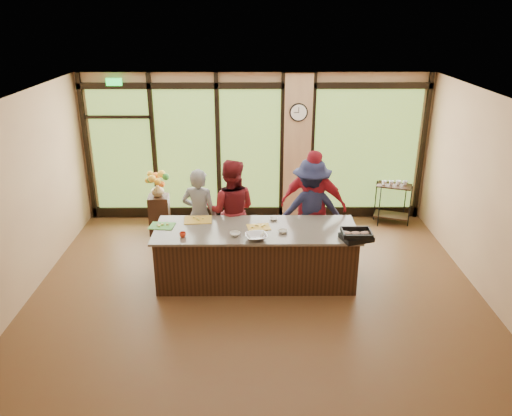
{
  "coord_description": "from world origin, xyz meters",
  "views": [
    {
      "loc": [
        -0.05,
        -6.85,
        4.17
      ],
      "look_at": [
        -0.0,
        0.4,
        1.23
      ],
      "focal_mm": 35.0,
      "sensor_mm": 36.0,
      "label": 1
    }
  ],
  "objects_px": {
    "island_base": "(256,256)",
    "flower_stand": "(160,215)",
    "cook_right": "(311,209)",
    "bar_cart": "(393,198)",
    "roasting_pan": "(356,237)",
    "cook_left": "(200,216)"
  },
  "relations": [
    {
      "from": "island_base",
      "to": "flower_stand",
      "type": "xyz_separation_m",
      "value": [
        -1.88,
        1.86,
        -0.05
      ]
    },
    {
      "from": "cook_right",
      "to": "bar_cart",
      "type": "xyz_separation_m",
      "value": [
        1.85,
        1.46,
        -0.35
      ]
    },
    {
      "from": "island_base",
      "to": "flower_stand",
      "type": "distance_m",
      "value": 2.64
    },
    {
      "from": "flower_stand",
      "to": "bar_cart",
      "type": "distance_m",
      "value": 4.71
    },
    {
      "from": "cook_right",
      "to": "roasting_pan",
      "type": "xyz_separation_m",
      "value": [
        0.54,
        -1.25,
        0.06
      ]
    },
    {
      "from": "island_base",
      "to": "cook_right",
      "type": "relative_size",
      "value": 1.72
    },
    {
      "from": "island_base",
      "to": "roasting_pan",
      "type": "relative_size",
      "value": 7.09
    },
    {
      "from": "island_base",
      "to": "cook_right",
      "type": "xyz_separation_m",
      "value": [
        0.96,
        0.85,
        0.46
      ]
    },
    {
      "from": "cook_right",
      "to": "flower_stand",
      "type": "distance_m",
      "value": 3.05
    },
    {
      "from": "roasting_pan",
      "to": "bar_cart",
      "type": "xyz_separation_m",
      "value": [
        1.31,
        2.71,
        -0.41
      ]
    },
    {
      "from": "cook_right",
      "to": "flower_stand",
      "type": "bearing_deg",
      "value": -22.73
    },
    {
      "from": "cook_right",
      "to": "bar_cart",
      "type": "height_order",
      "value": "cook_right"
    },
    {
      "from": "bar_cart",
      "to": "flower_stand",
      "type": "bearing_deg",
      "value": -153.8
    },
    {
      "from": "cook_right",
      "to": "roasting_pan",
      "type": "bearing_deg",
      "value": 110.26
    },
    {
      "from": "island_base",
      "to": "bar_cart",
      "type": "distance_m",
      "value": 3.64
    },
    {
      "from": "cook_left",
      "to": "flower_stand",
      "type": "bearing_deg",
      "value": -38.42
    },
    {
      "from": "roasting_pan",
      "to": "flower_stand",
      "type": "distance_m",
      "value": 4.1
    },
    {
      "from": "flower_stand",
      "to": "bar_cart",
      "type": "relative_size",
      "value": 0.84
    },
    {
      "from": "cook_right",
      "to": "bar_cart",
      "type": "distance_m",
      "value": 2.38
    },
    {
      "from": "flower_stand",
      "to": "bar_cart",
      "type": "xyz_separation_m",
      "value": [
        4.68,
        0.45,
        0.16
      ]
    },
    {
      "from": "island_base",
      "to": "cook_left",
      "type": "distance_m",
      "value": 1.28
    },
    {
      "from": "cook_left",
      "to": "roasting_pan",
      "type": "distance_m",
      "value": 2.72
    }
  ]
}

